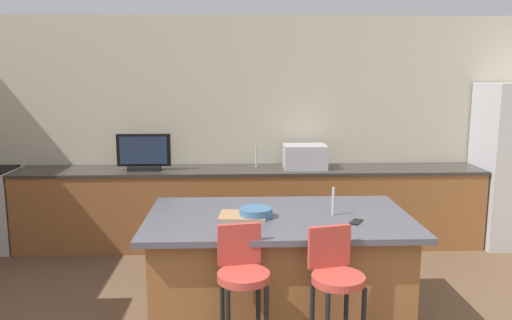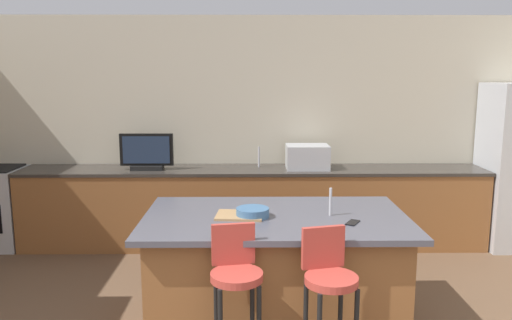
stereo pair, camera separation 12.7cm
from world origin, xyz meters
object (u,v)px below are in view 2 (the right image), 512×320
(tv_monitor, at_px, (147,153))
(bar_stool_left, at_px, (236,288))
(fruit_bowl, at_px, (253,213))
(cutting_board, at_px, (240,215))
(microwave, at_px, (307,157))
(bar_stool_right, at_px, (329,292))
(kitchen_island, at_px, (275,269))
(cell_phone, at_px, (353,223))

(tv_monitor, xyz_separation_m, bar_stool_left, (1.07, -2.56, -0.48))
(fruit_bowl, height_order, cutting_board, fruit_bowl)
(tv_monitor, bearing_deg, bar_stool_left, -67.21)
(tv_monitor, xyz_separation_m, cutting_board, (1.08, -1.86, -0.19))
(microwave, height_order, cutting_board, microwave)
(cutting_board, bearing_deg, bar_stool_right, -52.10)
(kitchen_island, distance_m, microwave, 2.03)
(kitchen_island, xyz_separation_m, bar_stool_right, (0.31, -0.77, 0.16))
(bar_stool_right, bearing_deg, fruit_bowl, 109.93)
(tv_monitor, distance_m, cell_phone, 2.82)
(bar_stool_left, xyz_separation_m, bar_stool_right, (0.60, -0.06, -0.00))
(tv_monitor, distance_m, bar_stool_right, 3.14)
(kitchen_island, relative_size, tv_monitor, 3.44)
(bar_stool_left, bearing_deg, microwave, 64.17)
(kitchen_island, bearing_deg, microwave, 76.52)
(bar_stool_left, bearing_deg, cutting_board, 79.24)
(kitchen_island, height_order, cutting_board, cutting_board)
(microwave, relative_size, cutting_board, 1.34)
(bar_stool_left, distance_m, cutting_board, 0.75)
(microwave, xyz_separation_m, bar_stool_right, (-0.15, -2.67, -0.43))
(tv_monitor, height_order, cell_phone, tv_monitor)
(kitchen_island, bearing_deg, tv_monitor, 126.51)
(microwave, relative_size, bar_stool_right, 0.47)
(fruit_bowl, bearing_deg, bar_stool_left, -99.34)
(kitchen_island, bearing_deg, bar_stool_left, -112.16)
(microwave, bearing_deg, cutting_board, -110.97)
(kitchen_island, distance_m, bar_stool_left, 0.79)
(cell_phone, height_order, cutting_board, cutting_board)
(kitchen_island, relative_size, bar_stool_left, 2.01)
(bar_stool_left, height_order, cell_phone, bar_stool_left)
(bar_stool_right, bearing_deg, cell_phone, 52.33)
(cell_phone, bearing_deg, cutting_board, -162.87)
(microwave, bearing_deg, bar_stool_right, -93.17)
(microwave, distance_m, fruit_bowl, 2.04)
(cell_phone, bearing_deg, microwave, 122.44)
(kitchen_island, height_order, cell_phone, cell_phone)
(microwave, relative_size, bar_stool_left, 0.47)
(microwave, bearing_deg, bar_stool_left, -105.93)
(kitchen_island, height_order, microwave, microwave)
(cutting_board, bearing_deg, fruit_bowl, -9.84)
(bar_stool_right, bearing_deg, tv_monitor, 109.06)
(microwave, bearing_deg, fruit_bowl, -108.15)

